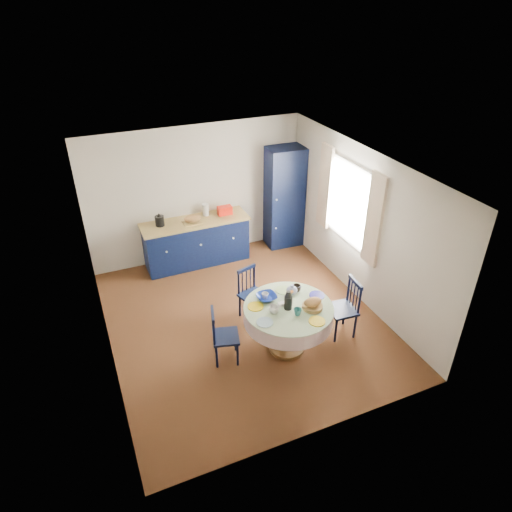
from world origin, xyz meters
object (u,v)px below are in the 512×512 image
(chair_right, at_px, (344,308))
(mug_c, at_px, (296,288))
(kitchen_counter, at_px, (196,241))
(cobalt_bowl, at_px, (267,297))
(chair_left, at_px, (223,336))
(dining_table, at_px, (289,314))
(pantry_cabinet, at_px, (284,198))
(mug_d, at_px, (265,296))
(mug_b, at_px, (298,312))
(mug_a, at_px, (274,310))
(chair_far, at_px, (252,293))

(chair_right, height_order, mug_c, chair_right)
(kitchen_counter, height_order, cobalt_bowl, kitchen_counter)
(chair_right, bearing_deg, chair_left, -90.05)
(dining_table, distance_m, chair_right, 0.93)
(chair_left, height_order, cobalt_bowl, chair_left)
(kitchen_counter, distance_m, chair_right, 3.13)
(pantry_cabinet, xyz_separation_m, mug_d, (-1.54, -2.53, -0.20))
(mug_b, bearing_deg, chair_right, 12.29)
(chair_left, bearing_deg, mug_a, -91.08)
(kitchen_counter, bearing_deg, mug_a, -85.25)
(chair_left, distance_m, chair_far, 1.04)
(mug_a, bearing_deg, mug_d, 86.09)
(kitchen_counter, distance_m, dining_table, 2.84)
(chair_left, xyz_separation_m, mug_d, (0.69, 0.15, 0.37))
(chair_far, height_order, mug_b, mug_b)
(chair_left, height_order, mug_a, mug_a)
(mug_b, bearing_deg, pantry_cabinet, 66.89)
(pantry_cabinet, bearing_deg, mug_a, -115.58)
(pantry_cabinet, bearing_deg, chair_far, -124.71)
(dining_table, xyz_separation_m, mug_a, (-0.25, -0.03, 0.17))
(mug_c, xyz_separation_m, mug_d, (-0.48, 0.02, -0.01))
(chair_right, relative_size, cobalt_bowl, 3.28)
(mug_a, bearing_deg, mug_c, 32.36)
(dining_table, xyz_separation_m, cobalt_bowl, (-0.21, 0.28, 0.15))
(dining_table, bearing_deg, mug_d, 126.17)
(pantry_cabinet, bearing_deg, mug_b, -110.11)
(chair_far, height_order, mug_d, chair_far)
(kitchen_counter, relative_size, mug_c, 15.07)
(mug_c, bearing_deg, cobalt_bowl, -179.66)
(chair_right, bearing_deg, pantry_cabinet, 176.95)
(dining_table, xyz_separation_m, chair_left, (-0.91, 0.16, -0.20))
(kitchen_counter, xyz_separation_m, pantry_cabinet, (1.81, 0.04, 0.54))
(mug_a, bearing_deg, kitchen_counter, 94.94)
(chair_far, xyz_separation_m, mug_d, (-0.04, -0.60, 0.36))
(dining_table, bearing_deg, mug_a, -172.07)
(mug_b, distance_m, cobalt_bowl, 0.54)
(kitchen_counter, height_order, chair_left, kitchen_counter)
(cobalt_bowl, bearing_deg, kitchen_counter, 96.40)
(kitchen_counter, bearing_deg, chair_right, -63.59)
(chair_left, relative_size, mug_d, 8.63)
(mug_d, bearing_deg, chair_right, -15.26)
(dining_table, bearing_deg, mug_b, -83.44)
(chair_right, bearing_deg, dining_table, -85.28)
(mug_b, xyz_separation_m, mug_d, (-0.25, 0.50, -0.01))
(dining_table, relative_size, mug_a, 9.23)
(chair_left, relative_size, chair_far, 0.99)
(kitchen_counter, relative_size, mug_d, 20.16)
(mug_d, bearing_deg, kitchen_counter, 96.14)
(mug_b, bearing_deg, mug_a, 148.40)
(chair_far, distance_m, mug_b, 1.18)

